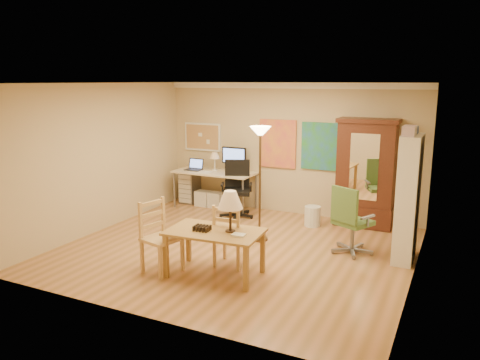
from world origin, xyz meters
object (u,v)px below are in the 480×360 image
at_px(office_chair_black, 237,202).
at_px(bookshelf, 408,199).
at_px(dining_table, 220,222).
at_px(armoire, 366,180).
at_px(office_chair_green, 351,235).
at_px(computer_desk, 217,186).

height_order(office_chair_black, bookshelf, bookshelf).
xyz_separation_m(dining_table, armoire, (1.37, 3.28, 0.10)).
bearing_deg(office_chair_green, armoire, 93.75).
relative_size(computer_desk, armoire, 0.86).
relative_size(computer_desk, bookshelf, 0.91).
height_order(dining_table, bookshelf, bookshelf).
xyz_separation_m(office_chair_black, office_chair_green, (2.57, -1.08, -0.01)).
height_order(office_chair_green, armoire, armoire).
relative_size(office_chair_green, bookshelf, 0.57).
xyz_separation_m(office_chair_green, armoire, (-0.10, 1.59, 0.60)).
bearing_deg(computer_desk, bookshelf, -19.02).
distance_m(computer_desk, bookshelf, 4.34).
bearing_deg(dining_table, office_chair_black, 111.60).
xyz_separation_m(dining_table, office_chair_black, (-1.10, 2.77, -0.49)).
relative_size(dining_table, office_chair_black, 1.20).
relative_size(office_chair_black, office_chair_green, 1.03).
bearing_deg(dining_table, armoire, 67.33).
height_order(computer_desk, office_chair_green, computer_desk).
bearing_deg(computer_desk, armoire, 1.42).
xyz_separation_m(dining_table, bookshelf, (2.29, 1.79, 0.18)).
bearing_deg(armoire, office_chair_black, -168.37).
relative_size(office_chair_black, bookshelf, 0.59).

